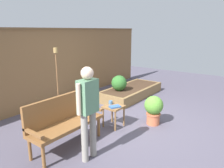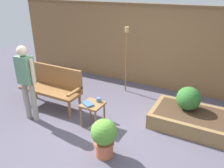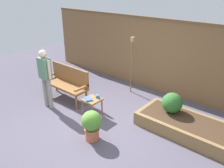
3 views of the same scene
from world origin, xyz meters
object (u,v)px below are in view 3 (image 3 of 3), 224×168
at_px(cup_on_table, 98,96).
at_px(person_by_bench, 45,74).
at_px(book_on_table, 88,99).
at_px(shrub_near_bench, 172,103).
at_px(tiki_torch, 132,55).
at_px(potted_boxwood, 92,124).
at_px(side_table, 92,102).
at_px(garden_bench, 67,81).

bearing_deg(cup_on_table, person_by_bench, -157.76).
bearing_deg(book_on_table, shrub_near_bench, 59.85).
xyz_separation_m(shrub_near_bench, tiki_torch, (-1.71, 0.77, 0.61)).
bearing_deg(tiki_torch, potted_boxwood, -73.07).
relative_size(cup_on_table, person_by_bench, 0.08).
bearing_deg(cup_on_table, potted_boxwood, -53.92).
bearing_deg(side_table, potted_boxwood, -46.09).
relative_size(tiki_torch, person_by_bench, 1.07).
bearing_deg(person_by_bench, tiki_torch, 61.95).
bearing_deg(cup_on_table, side_table, -115.03).
relative_size(book_on_table, tiki_torch, 0.14).
bearing_deg(garden_bench, potted_boxwood, -26.11).
height_order(shrub_near_bench, person_by_bench, person_by_bench).
relative_size(side_table, book_on_table, 2.05).
relative_size(potted_boxwood, person_by_bench, 0.43).
height_order(garden_bench, tiki_torch, tiki_torch).
xyz_separation_m(potted_boxwood, person_by_bench, (-1.87, 0.25, 0.55)).
height_order(side_table, book_on_table, book_on_table).
relative_size(cup_on_table, tiki_torch, 0.07).
distance_m(garden_bench, book_on_table, 1.20).
relative_size(cup_on_table, shrub_near_bench, 0.26).
distance_m(garden_bench, cup_on_table, 1.28).
bearing_deg(shrub_near_bench, book_on_table, -147.79).
bearing_deg(garden_bench, tiki_torch, 53.28).
relative_size(side_table, tiki_torch, 0.29).
relative_size(book_on_table, potted_boxwood, 0.35).
xyz_separation_m(cup_on_table, book_on_table, (-0.12, -0.20, -0.02)).
bearing_deg(tiki_torch, book_on_table, -88.68).
distance_m(side_table, cup_on_table, 0.19).
distance_m(side_table, book_on_table, 0.14).
xyz_separation_m(book_on_table, tiki_torch, (-0.04, 1.81, 0.65)).
bearing_deg(side_table, garden_bench, 168.48).
xyz_separation_m(garden_bench, book_on_table, (1.16, -0.32, -0.05)).
xyz_separation_m(book_on_table, shrub_near_bench, (1.66, 1.05, 0.04)).
bearing_deg(cup_on_table, book_on_table, -119.87).
height_order(side_table, shrub_near_bench, shrub_near_bench).
height_order(book_on_table, shrub_near_bench, shrub_near_bench).
relative_size(cup_on_table, book_on_table, 0.52).
distance_m(book_on_table, person_by_bench, 1.31).
distance_m(potted_boxwood, tiki_torch, 2.62).
relative_size(garden_bench, book_on_table, 6.16).
bearing_deg(garden_bench, person_by_bench, -92.47).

